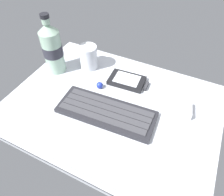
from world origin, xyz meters
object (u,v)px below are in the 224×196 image
at_px(charger_block, 179,109).
at_px(trackball_mouse, 100,85).
at_px(keyboard, 107,112).
at_px(water_bottle, 52,48).
at_px(handheld_device, 129,81).
at_px(juice_cup, 89,58).

distance_m(charger_block, trackball_mouse, 0.26).
relative_size(keyboard, charger_block, 4.23).
bearing_deg(charger_block, water_bottle, 179.53).
bearing_deg(trackball_mouse, handheld_device, 40.36).
relative_size(handheld_device, water_bottle, 0.63).
bearing_deg(handheld_device, keyboard, -91.90).
bearing_deg(keyboard, trackball_mouse, 128.73).
bearing_deg(trackball_mouse, charger_block, 2.88).
xyz_separation_m(keyboard, trackball_mouse, (-0.07, 0.09, 0.00)).
bearing_deg(juice_cup, charger_block, -11.19).
bearing_deg(handheld_device, trackball_mouse, -139.64).
bearing_deg(charger_block, keyboard, -151.61).
height_order(juice_cup, water_bottle, water_bottle).
distance_m(juice_cup, trackball_mouse, 0.12).
bearing_deg(handheld_device, charger_block, -15.77).
bearing_deg(keyboard, juice_cup, 133.02).
relative_size(juice_cup, water_bottle, 0.41).
bearing_deg(water_bottle, handheld_device, 10.46).
height_order(keyboard, charger_block, charger_block).
relative_size(handheld_device, charger_block, 1.88).
height_order(keyboard, water_bottle, water_bottle).
bearing_deg(juice_cup, handheld_device, -5.90).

